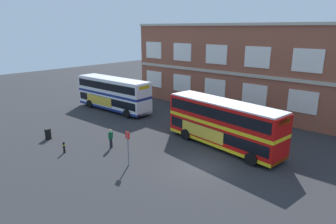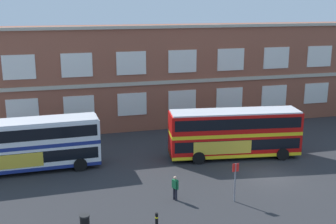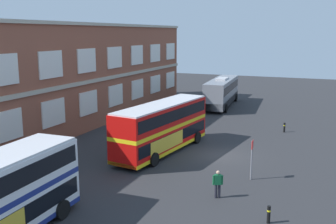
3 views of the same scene
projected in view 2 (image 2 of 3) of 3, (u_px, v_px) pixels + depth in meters
The scene contains 8 objects.
ground_plane at pixel (258, 166), 35.07m from camera, with size 120.00×120.00×0.00m, color #2B2B2D.
brick_terminal_building at pixel (216, 71), 49.34m from camera, with size 47.19×8.19×10.64m.
double_decker_near at pixel (28, 144), 33.67m from camera, with size 11.07×3.11×4.07m.
double_decker_middle at pixel (234, 133), 36.63m from camera, with size 11.24×3.99×4.07m.
waiting_passenger at pixel (175, 187), 28.90m from camera, with size 0.39×0.61×1.70m.
bus_stand_flag at pixel (235, 179), 28.48m from camera, with size 0.44×0.10×2.70m.
station_litter_bin at pixel (85, 223), 25.04m from camera, with size 0.60×0.60×1.03m.
safety_bollard_west at pixel (157, 220), 25.41m from camera, with size 0.19×0.19×0.95m.
Camera 2 is at (-15.43, -27.92, 12.97)m, focal length 46.40 mm.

